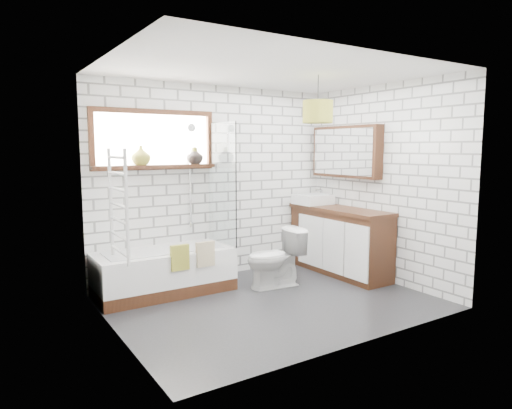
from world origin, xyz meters
TOP-DOWN VIEW (x-y plane):
  - floor at (0.00, 0.00)m, footprint 3.40×2.60m
  - ceiling at (0.00, 0.00)m, footprint 3.40×2.60m
  - wall_back at (0.00, 1.30)m, footprint 3.40×0.01m
  - wall_front at (0.00, -1.30)m, footprint 3.40×0.01m
  - wall_left at (-1.70, 0.00)m, footprint 0.01×2.60m
  - wall_right at (1.70, 0.00)m, footprint 0.01×2.60m
  - window at (-0.85, 1.26)m, footprint 1.52×0.16m
  - towel_radiator at (-1.66, 0.00)m, footprint 0.06×0.52m
  - mirror_cabinet at (1.62, 0.60)m, footprint 0.16×1.20m
  - shower_riser at (-0.40, 1.26)m, footprint 0.02×0.02m
  - bathtub at (-0.89, 0.95)m, footprint 1.58×0.70m
  - shower_screen at (-0.12, 0.95)m, footprint 0.02×0.72m
  - towel_green at (-0.84, 0.60)m, footprint 0.21×0.06m
  - towel_beige at (-0.52, 0.60)m, footprint 0.22×0.06m
  - vanity at (1.45, 0.50)m, footprint 0.51×1.58m
  - basin at (1.39, 1.00)m, footprint 0.47×0.41m
  - tap at (1.55, 1.00)m, footprint 0.03×0.03m
  - toilet at (0.35, 0.46)m, footprint 0.48×0.75m
  - vase_olive at (-1.03, 1.23)m, footprint 0.27×0.27m
  - vase_dark at (-0.34, 1.23)m, footprint 0.22×0.22m
  - bottle at (-0.34, 1.23)m, footprint 0.09×0.09m
  - pendant at (0.56, -0.06)m, footprint 0.33×0.33m

SIDE VIEW (x-z plane):
  - floor at x=0.00m, z-range -0.01..0.00m
  - bathtub at x=-0.89m, z-range 0.00..0.51m
  - toilet at x=0.35m, z-range 0.00..0.72m
  - vanity at x=1.45m, z-range 0.00..0.90m
  - towel_green at x=-0.84m, z-range 0.35..0.64m
  - towel_beige at x=-0.52m, z-range 0.35..0.64m
  - basin at x=1.39m, z-range 0.90..1.04m
  - tap at x=1.55m, z-range 0.95..1.10m
  - towel_radiator at x=-1.66m, z-range 0.70..1.70m
  - wall_back at x=0.00m, z-range 0.00..2.50m
  - wall_front at x=0.00m, z-range 0.00..2.50m
  - wall_left at x=-1.70m, z-range 0.00..2.50m
  - wall_right at x=1.70m, z-range 0.00..2.50m
  - shower_screen at x=-0.12m, z-range 0.51..2.01m
  - shower_riser at x=-0.40m, z-range 0.70..2.00m
  - bottle at x=-0.34m, z-range 1.48..1.69m
  - vase_dark at x=-0.34m, z-range 1.48..1.69m
  - vase_olive at x=-1.03m, z-range 1.48..1.71m
  - mirror_cabinet at x=1.62m, z-range 1.30..2.00m
  - window at x=-0.85m, z-range 1.46..2.14m
  - pendant at x=0.56m, z-range 1.98..2.22m
  - ceiling at x=0.00m, z-range 2.50..2.51m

